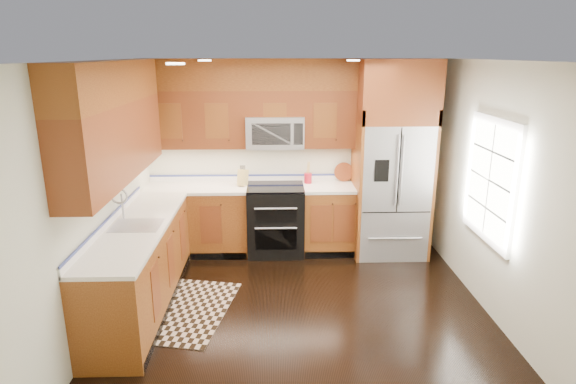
{
  "coord_description": "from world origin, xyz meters",
  "views": [
    {
      "loc": [
        -0.26,
        -4.55,
        2.67
      ],
      "look_at": [
        -0.11,
        0.6,
        1.17
      ],
      "focal_mm": 30.0,
      "sensor_mm": 36.0,
      "label": 1
    }
  ],
  "objects_px": {
    "range": "(276,220)",
    "utensil_crock": "(308,176)",
    "refrigerator": "(392,160)",
    "knife_block": "(243,177)",
    "rug": "(189,310)"
  },
  "relations": [
    {
      "from": "range",
      "to": "utensil_crock",
      "type": "relative_size",
      "value": 3.16
    },
    {
      "from": "range",
      "to": "refrigerator",
      "type": "height_order",
      "value": "refrigerator"
    },
    {
      "from": "range",
      "to": "knife_block",
      "type": "xyz_separation_m",
      "value": [
        -0.44,
        0.08,
        0.58
      ]
    },
    {
      "from": "refrigerator",
      "to": "knife_block",
      "type": "distance_m",
      "value": 2.01
    },
    {
      "from": "range",
      "to": "refrigerator",
      "type": "xyz_separation_m",
      "value": [
        1.55,
        -0.04,
        0.83
      ]
    },
    {
      "from": "refrigerator",
      "to": "rug",
      "type": "height_order",
      "value": "refrigerator"
    },
    {
      "from": "range",
      "to": "refrigerator",
      "type": "distance_m",
      "value": 1.76
    },
    {
      "from": "knife_block",
      "to": "utensil_crock",
      "type": "bearing_deg",
      "value": 6.02
    },
    {
      "from": "refrigerator",
      "to": "utensil_crock",
      "type": "bearing_deg",
      "value": 169.3
    },
    {
      "from": "rug",
      "to": "utensil_crock",
      "type": "height_order",
      "value": "utensil_crock"
    },
    {
      "from": "refrigerator",
      "to": "utensil_crock",
      "type": "xyz_separation_m",
      "value": [
        -1.1,
        0.21,
        -0.26
      ]
    },
    {
      "from": "refrigerator",
      "to": "rug",
      "type": "distance_m",
      "value": 3.21
    },
    {
      "from": "rug",
      "to": "refrigerator",
      "type": "bearing_deg",
      "value": 42.57
    },
    {
      "from": "range",
      "to": "utensil_crock",
      "type": "bearing_deg",
      "value": 20.81
    },
    {
      "from": "refrigerator",
      "to": "knife_block",
      "type": "relative_size",
      "value": 9.32
    }
  ]
}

